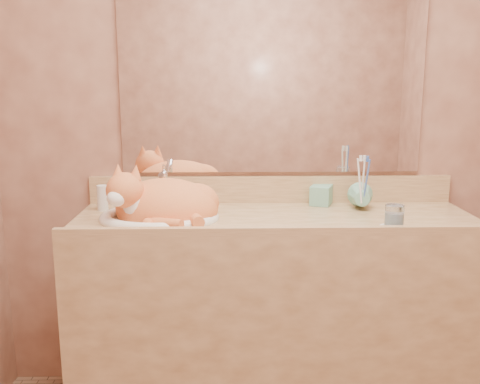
{
  "coord_description": "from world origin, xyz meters",
  "views": [
    {
      "loc": [
        -0.19,
        -1.34,
        1.38
      ],
      "look_at": [
        -0.14,
        0.7,
        0.96
      ],
      "focal_mm": 40.0,
      "sensor_mm": 36.0,
      "label": 1
    }
  ],
  "objects_px": {
    "cat": "(161,201)",
    "water_glass": "(394,216)",
    "sink_basin": "(159,201)",
    "toothbrush_cup": "(362,200)",
    "soap_dispenser": "(319,186)",
    "vanity_counter": "(274,316)"
  },
  "relations": [
    {
      "from": "sink_basin",
      "to": "vanity_counter",
      "type": "bearing_deg",
      "value": -5.05
    },
    {
      "from": "sink_basin",
      "to": "soap_dispenser",
      "type": "height_order",
      "value": "soap_dispenser"
    },
    {
      "from": "water_glass",
      "to": "cat",
      "type": "bearing_deg",
      "value": 168.6
    },
    {
      "from": "toothbrush_cup",
      "to": "vanity_counter",
      "type": "bearing_deg",
      "value": -168.03
    },
    {
      "from": "soap_dispenser",
      "to": "toothbrush_cup",
      "type": "bearing_deg",
      "value": -7.76
    },
    {
      "from": "water_glass",
      "to": "sink_basin",
      "type": "bearing_deg",
      "value": 168.94
    },
    {
      "from": "toothbrush_cup",
      "to": "sink_basin",
      "type": "bearing_deg",
      "value": -173.27
    },
    {
      "from": "toothbrush_cup",
      "to": "water_glass",
      "type": "bearing_deg",
      "value": -79.43
    },
    {
      "from": "cat",
      "to": "toothbrush_cup",
      "type": "bearing_deg",
      "value": 21.9
    },
    {
      "from": "vanity_counter",
      "to": "cat",
      "type": "xyz_separation_m",
      "value": [
        -0.45,
        -0.02,
        0.49
      ]
    },
    {
      "from": "vanity_counter",
      "to": "sink_basin",
      "type": "bearing_deg",
      "value": -177.51
    },
    {
      "from": "toothbrush_cup",
      "to": "cat",
      "type": "bearing_deg",
      "value": -173.52
    },
    {
      "from": "vanity_counter",
      "to": "cat",
      "type": "bearing_deg",
      "value": -178.02
    },
    {
      "from": "cat",
      "to": "water_glass",
      "type": "distance_m",
      "value": 0.89
    },
    {
      "from": "cat",
      "to": "water_glass",
      "type": "relative_size",
      "value": 5.23
    },
    {
      "from": "soap_dispenser",
      "to": "water_glass",
      "type": "distance_m",
      "value": 0.42
    },
    {
      "from": "cat",
      "to": "toothbrush_cup",
      "type": "height_order",
      "value": "cat"
    },
    {
      "from": "vanity_counter",
      "to": "water_glass",
      "type": "bearing_deg",
      "value": -24.71
    },
    {
      "from": "cat",
      "to": "water_glass",
      "type": "height_order",
      "value": "cat"
    },
    {
      "from": "water_glass",
      "to": "soap_dispenser",
      "type": "bearing_deg",
      "value": 121.13
    },
    {
      "from": "water_glass",
      "to": "vanity_counter",
      "type": "bearing_deg",
      "value": 155.29
    },
    {
      "from": "sink_basin",
      "to": "cat",
      "type": "xyz_separation_m",
      "value": [
        0.01,
        0.0,
        -0.0
      ]
    }
  ]
}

